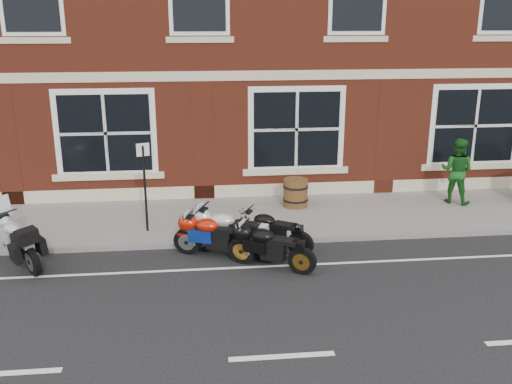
% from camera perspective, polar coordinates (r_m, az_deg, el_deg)
% --- Properties ---
extents(ground, '(80.00, 80.00, 0.00)m').
position_cam_1_polar(ground, '(11.47, 0.35, -7.91)').
color(ground, black).
rests_on(ground, ground).
extents(sidewalk, '(30.00, 3.00, 0.12)m').
position_cam_1_polar(sidewalk, '(14.21, -1.00, -2.58)').
color(sidewalk, slate).
rests_on(sidewalk, ground).
extents(kerb, '(30.00, 0.16, 0.12)m').
position_cam_1_polar(kerb, '(12.74, -0.37, -4.97)').
color(kerb, slate).
rests_on(kerb, ground).
extents(moto_touring_silver, '(1.23, 1.72, 1.32)m').
position_cam_1_polar(moto_touring_silver, '(12.59, -22.58, -4.33)').
color(moto_touring_silver, black).
rests_on(moto_touring_silver, ground).
extents(moto_sport_red, '(1.82, 0.82, 0.86)m').
position_cam_1_polar(moto_sport_red, '(11.97, -4.08, -4.28)').
color(moto_sport_red, black).
rests_on(moto_sport_red, ground).
extents(moto_sport_black, '(1.68, 1.02, 0.84)m').
position_cam_1_polar(moto_sport_black, '(11.43, 1.43, -5.37)').
color(moto_sport_black, black).
rests_on(moto_sport_black, ground).
extents(moto_sport_silver, '(1.96, 1.13, 0.97)m').
position_cam_1_polar(moto_sport_silver, '(12.00, -2.51, -3.89)').
color(moto_sport_silver, black).
rests_on(moto_sport_silver, ground).
extents(moto_naked_black, '(1.63, 1.08, 0.83)m').
position_cam_1_polar(moto_naked_black, '(12.26, 1.58, -3.79)').
color(moto_naked_black, black).
rests_on(moto_naked_black, ground).
extents(pedestrian_right, '(1.07, 1.04, 1.73)m').
position_cam_1_polar(pedestrian_right, '(15.83, 19.43, 2.01)').
color(pedestrian_right, '#164D18').
rests_on(pedestrian_right, sidewalk).
extents(barrel_planter, '(0.66, 0.66, 0.73)m').
position_cam_1_polar(barrel_planter, '(14.80, 3.98, -0.07)').
color(barrel_planter, '#433212').
rests_on(barrel_planter, sidewalk).
extents(parking_sign, '(0.28, 0.12, 2.06)m').
position_cam_1_polar(parking_sign, '(13.07, -11.07, 1.07)').
color(parking_sign, black).
rests_on(parking_sign, sidewalk).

